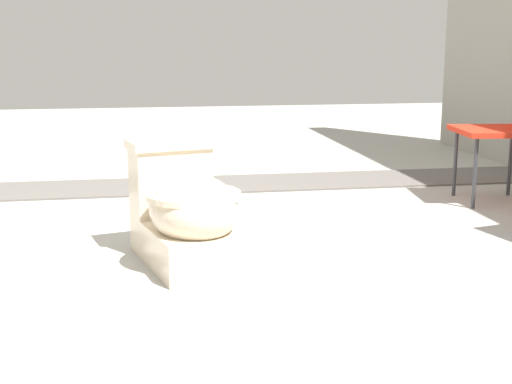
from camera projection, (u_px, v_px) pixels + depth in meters
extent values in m
plane|color=#A8A59E|center=(167.00, 248.00, 3.27)|extent=(14.00, 14.00, 0.00)
cube|color=#605B56|center=(233.00, 184.00, 4.70)|extent=(0.56, 8.00, 0.01)
cube|color=beige|center=(187.00, 244.00, 3.04)|extent=(0.67, 0.48, 0.17)
ellipsoid|color=beige|center=(194.00, 209.00, 2.91)|extent=(0.51, 0.46, 0.28)
cylinder|color=beige|center=(193.00, 195.00, 2.90)|extent=(0.47, 0.47, 0.03)
cube|color=beige|center=(171.00, 181.00, 3.18)|extent=(0.26, 0.37, 0.30)
cube|color=beige|center=(170.00, 144.00, 3.14)|extent=(0.29, 0.40, 0.04)
cylinder|color=silver|center=(187.00, 137.00, 3.17)|extent=(0.02, 0.02, 0.01)
cube|color=red|center=(496.00, 131.00, 4.12)|extent=(0.49, 0.49, 0.03)
cylinder|color=#38383D|center=(475.00, 173.00, 3.99)|extent=(0.02, 0.02, 0.40)
cylinder|color=#38383D|center=(455.00, 163.00, 4.33)|extent=(0.02, 0.02, 0.40)
cylinder|color=#38383D|center=(510.00, 163.00, 4.34)|extent=(0.02, 0.02, 0.40)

